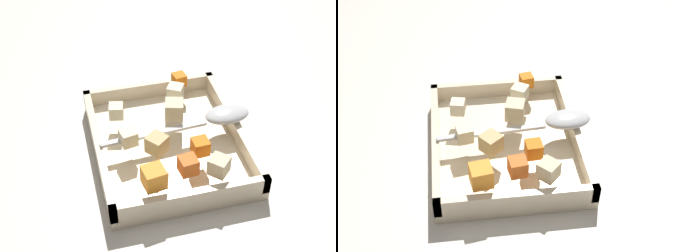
# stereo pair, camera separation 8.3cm
# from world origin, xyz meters

# --- Properties ---
(ground_plane) EXTENTS (4.00, 4.00, 0.00)m
(ground_plane) POSITION_xyz_m (0.00, 0.00, 0.00)
(ground_plane) COLOR beige
(baking_dish) EXTENTS (0.29, 0.25, 0.04)m
(baking_dish) POSITION_xyz_m (0.01, 0.01, 0.01)
(baking_dish) COLOR beige
(baking_dish) RESTS_ON ground_plane
(carrot_chunk_corner_se) EXTENTS (0.04, 0.04, 0.03)m
(carrot_chunk_corner_se) POSITION_xyz_m (0.12, -0.04, 0.06)
(carrot_chunk_corner_se) COLOR orange
(carrot_chunk_corner_se) RESTS_ON baking_dish
(carrot_chunk_rim_edge) EXTENTS (0.03, 0.03, 0.02)m
(carrot_chunk_rim_edge) POSITION_xyz_m (-0.11, 0.06, 0.06)
(carrot_chunk_rim_edge) COLOR orange
(carrot_chunk_rim_edge) RESTS_ON baking_dish
(carrot_chunk_mid_right) EXTENTS (0.03, 0.03, 0.03)m
(carrot_chunk_mid_right) POSITION_xyz_m (0.11, 0.01, 0.06)
(carrot_chunk_mid_right) COLOR orange
(carrot_chunk_mid_right) RESTS_ON baking_dish
(carrot_chunk_center) EXTENTS (0.03, 0.03, 0.03)m
(carrot_chunk_center) POSITION_xyz_m (0.07, 0.04, 0.06)
(carrot_chunk_center) COLOR orange
(carrot_chunk_center) RESTS_ON baking_dish
(potato_chunk_near_left) EXTENTS (0.04, 0.04, 0.03)m
(potato_chunk_near_left) POSITION_xyz_m (0.12, 0.06, 0.06)
(potato_chunk_near_left) COLOR beige
(potato_chunk_near_left) RESTS_ON baking_dish
(potato_chunk_corner_ne) EXTENTS (0.04, 0.04, 0.03)m
(potato_chunk_corner_ne) POSITION_xyz_m (-0.07, 0.04, 0.06)
(potato_chunk_corner_ne) COLOR beige
(potato_chunk_corner_ne) RESTS_ON baking_dish
(potato_chunk_far_left) EXTENTS (0.04, 0.04, 0.03)m
(potato_chunk_far_left) POSITION_xyz_m (0.05, -0.02, 0.06)
(potato_chunk_far_left) COLOR tan
(potato_chunk_far_left) RESTS_ON baking_dish
(potato_chunk_near_spoon) EXTENTS (0.03, 0.03, 0.03)m
(potato_chunk_near_spoon) POSITION_xyz_m (0.02, -0.06, 0.06)
(potato_chunk_near_spoon) COLOR beige
(potato_chunk_near_spoon) RESTS_ON baking_dish
(potato_chunk_corner_sw) EXTENTS (0.04, 0.04, 0.03)m
(potato_chunk_corner_sw) POSITION_xyz_m (-0.02, 0.03, 0.06)
(potato_chunk_corner_sw) COLOR beige
(potato_chunk_corner_sw) RESTS_ON baking_dish
(potato_chunk_heap_side) EXTENTS (0.03, 0.03, 0.02)m
(potato_chunk_heap_side) POSITION_xyz_m (-0.05, -0.07, 0.06)
(potato_chunk_heap_side) COLOR beige
(potato_chunk_heap_side) RESTS_ON baking_dish
(serving_spoon) EXTENTS (0.05, 0.26, 0.02)m
(serving_spoon) POSITION_xyz_m (0.01, 0.10, 0.05)
(serving_spoon) COLOR silver
(serving_spoon) RESTS_ON baking_dish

